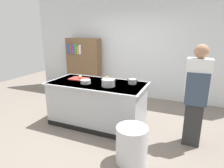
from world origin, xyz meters
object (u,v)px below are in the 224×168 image
(onion, at_px, (80,77))
(sauce_pan, at_px, (132,81))
(juice_cup, at_px, (107,79))
(trash_bin, at_px, (132,145))
(person_chef, at_px, (196,94))
(bookshelf, at_px, (84,66))
(mixing_bowl, at_px, (86,82))
(stock_pot, at_px, (108,83))

(onion, bearing_deg, sauce_pan, 5.89)
(juice_cup, xyz_separation_m, trash_bin, (0.91, -1.10, -0.67))
(person_chef, height_order, bookshelf, person_chef)
(juice_cup, distance_m, trash_bin, 1.57)
(sauce_pan, xyz_separation_m, person_chef, (1.16, -0.24, -0.04))
(onion, relative_size, juice_cup, 0.78)
(mixing_bowl, relative_size, person_chef, 0.12)
(onion, bearing_deg, juice_cup, 11.09)
(bookshelf, bearing_deg, stock_pot, -48.29)
(sauce_pan, distance_m, person_chef, 1.19)
(stock_pot, bearing_deg, trash_bin, -46.61)
(mixing_bowl, relative_size, trash_bin, 0.35)
(mixing_bowl, relative_size, bookshelf, 0.12)
(trash_bin, relative_size, bookshelf, 0.33)
(trash_bin, bearing_deg, juice_cup, 129.61)
(stock_pot, distance_m, mixing_bowl, 0.49)
(sauce_pan, bearing_deg, bookshelf, 142.72)
(stock_pot, distance_m, bookshelf, 2.59)
(bookshelf, bearing_deg, juice_cup, -46.14)
(onion, relative_size, trash_bin, 0.14)
(mixing_bowl, height_order, juice_cup, juice_cup)
(onion, xyz_separation_m, bookshelf, (-0.96, 1.71, -0.11))
(trash_bin, distance_m, person_chef, 1.34)
(person_chef, bearing_deg, trash_bin, 118.89)
(juice_cup, bearing_deg, bookshelf, 133.86)
(mixing_bowl, xyz_separation_m, bookshelf, (-1.23, 1.94, -0.08))
(mixing_bowl, bearing_deg, onion, 139.98)
(trash_bin, bearing_deg, person_chef, 46.81)
(sauce_pan, distance_m, bookshelf, 2.63)
(mixing_bowl, bearing_deg, trash_bin, -31.98)
(onion, height_order, juice_cup, juice_cup)
(juice_cup, xyz_separation_m, bookshelf, (-1.53, 1.60, -0.10))
(onion, relative_size, stock_pot, 0.25)
(sauce_pan, bearing_deg, trash_bin, -72.32)
(stock_pot, relative_size, person_chef, 0.19)
(trash_bin, bearing_deg, stock_pot, 133.39)
(trash_bin, bearing_deg, sauce_pan, 107.68)
(mixing_bowl, xyz_separation_m, trash_bin, (1.21, -0.76, -0.65))
(stock_pot, height_order, mixing_bowl, stock_pot)
(onion, bearing_deg, bookshelf, 119.27)
(onion, distance_m, person_chef, 2.30)
(trash_bin, distance_m, bookshelf, 3.68)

